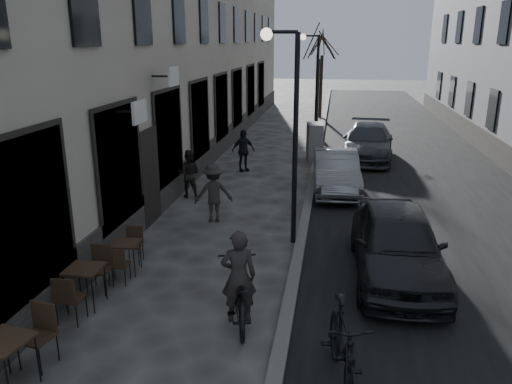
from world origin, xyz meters
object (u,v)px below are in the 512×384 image
(bistro_set_a, at_px, (6,360))
(car_near, at_px, (397,243))
(pedestrian_far, at_px, (243,151))
(car_far, at_px, (368,142))
(moped, at_px, (343,348))
(pedestrian_mid, at_px, (214,193))
(bistro_set_c, at_px, (126,254))
(tree_far, at_px, (323,42))
(streetlamp_far, at_px, (314,78))
(car_mid, at_px, (336,172))
(bicycle, at_px, (239,294))
(pedestrian_near, at_px, (189,174))
(tree_near, at_px, (319,43))
(streetlamp_near, at_px, (289,115))
(utility_cabinet, at_px, (314,142))
(bistro_set_b, at_px, (85,283))

(bistro_set_a, bearing_deg, car_near, 47.70)
(bistro_set_a, bearing_deg, pedestrian_far, 94.82)
(car_far, relative_size, moped, 2.35)
(pedestrian_mid, bearing_deg, bistro_set_c, 52.79)
(tree_far, height_order, pedestrian_mid, tree_far)
(streetlamp_far, distance_m, pedestrian_mid, 11.28)
(bistro_set_c, distance_m, car_mid, 8.16)
(pedestrian_far, relative_size, car_near, 0.36)
(bicycle, bearing_deg, pedestrian_near, -81.24)
(car_mid, bearing_deg, streetlamp_far, 94.93)
(streetlamp_far, distance_m, car_far, 4.23)
(car_far, bearing_deg, pedestrian_mid, -113.32)
(pedestrian_far, distance_m, car_near, 9.53)
(bicycle, relative_size, pedestrian_far, 1.24)
(bistro_set_c, relative_size, pedestrian_mid, 0.87)
(pedestrian_mid, bearing_deg, pedestrian_near, -76.97)
(bicycle, bearing_deg, tree_far, -105.46)
(pedestrian_near, bearing_deg, tree_near, -107.18)
(pedestrian_near, bearing_deg, car_near, 140.64)
(streetlamp_far, distance_m, tree_far, 9.12)
(tree_far, bearing_deg, pedestrian_near, -101.13)
(tree_near, height_order, pedestrian_far, tree_near)
(streetlamp_near, distance_m, streetlamp_far, 12.00)
(utility_cabinet, height_order, pedestrian_far, pedestrian_far)
(streetlamp_far, height_order, pedestrian_mid, streetlamp_far)
(pedestrian_far, height_order, car_mid, pedestrian_far)
(tree_far, height_order, bistro_set_b, tree_far)
(pedestrian_mid, bearing_deg, moped, 98.77)
(bistro_set_c, bearing_deg, car_near, 1.51)
(utility_cabinet, bearing_deg, tree_far, 81.36)
(utility_cabinet, distance_m, car_far, 2.34)
(bistro_set_a, bearing_deg, car_far, 79.06)
(utility_cabinet, distance_m, pedestrian_near, 6.70)
(car_near, xyz_separation_m, moped, (-1.14, -3.76, -0.12))
(utility_cabinet, bearing_deg, bicycle, -102.98)
(moped, bearing_deg, car_mid, 81.61)
(streetlamp_near, distance_m, bistro_set_b, 5.72)
(bistro_set_b, bearing_deg, utility_cabinet, 72.72)
(bistro_set_a, xyz_separation_m, bicycle, (2.90, 2.36, 0.02))
(tree_near, distance_m, pedestrian_near, 12.90)
(tree_near, bearing_deg, car_far, -66.05)
(tree_far, distance_m, bistro_set_c, 23.87)
(car_mid, bearing_deg, bistro_set_c, -126.74)
(utility_cabinet, bearing_deg, bistro_set_a, -113.29)
(bistro_set_a, height_order, car_near, car_near)
(pedestrian_mid, bearing_deg, utility_cabinet, -126.95)
(moped, bearing_deg, tree_near, 84.25)
(pedestrian_far, bearing_deg, pedestrian_near, -144.57)
(tree_far, xyz_separation_m, utility_cabinet, (0.20, -12.20, -3.88))
(bicycle, bearing_deg, pedestrian_far, -94.13)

